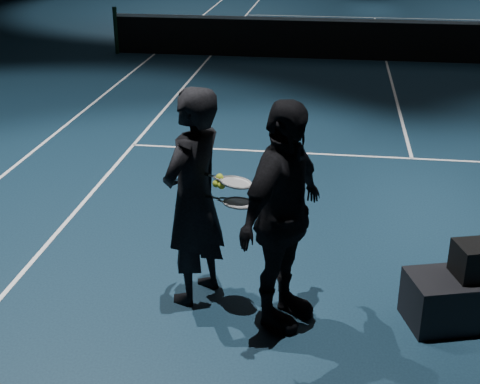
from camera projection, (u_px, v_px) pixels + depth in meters
The scene contains 10 objects.
floor at pixel (386, 62), 15.35m from camera, with size 36.00×36.00×0.00m, color black.
court_lines at pixel (386, 61), 15.34m from camera, with size 10.98×23.78×0.01m, color white, non-canonical shape.
net_post_left at pixel (116, 30), 15.96m from camera, with size 0.10×0.10×1.10m, color black.
net_mesh at pixel (388, 42), 15.17m from camera, with size 12.80×0.02×0.86m, color black.
net_tape at pixel (390, 21), 14.98m from camera, with size 12.80×0.03×0.07m, color white.
player_a at pixel (194, 198), 5.84m from camera, with size 0.72×0.48×1.99m, color black.
player_b at pixel (282, 217), 5.48m from camera, with size 1.16×0.48×1.99m, color black.
racket_lower at pixel (239, 203), 5.63m from camera, with size 0.68×0.22×0.03m, color black, non-canonical shape.
racket_upper at pixel (236, 182), 5.62m from camera, with size 0.68×0.22×0.03m, color black, non-canonical shape.
tennis_balls at pixel (219, 182), 5.66m from camera, with size 0.12×0.10×0.12m, color #C1D42D, non-canonical shape.
Camera 1 is at (-1.17, -15.59, 3.37)m, focal length 50.00 mm.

